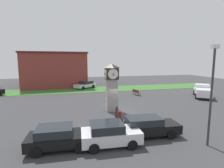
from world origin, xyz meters
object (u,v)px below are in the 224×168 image
object	(u,v)px
car_near_tower	(110,134)
car_far_lot	(85,85)
pickup_truck	(203,91)
bollard_near_tower	(122,123)
car_navy_sedan	(59,137)
street_lamp_near_road	(212,89)
clock_tower	(112,86)
bollard_far_row	(117,112)
bollard_mid_row	(119,117)
bench	(136,92)
car_by_building	(147,126)

from	to	relation	value
car_near_tower	car_far_lot	bearing A→B (deg)	88.93
pickup_truck	car_near_tower	bearing A→B (deg)	-146.20
car_far_lot	pickup_truck	size ratio (longest dim) A/B	0.85
bollard_near_tower	car_near_tower	size ratio (longest dim) A/B	0.23
car_navy_sedan	car_far_lot	distance (m)	23.67
street_lamp_near_road	clock_tower	bearing A→B (deg)	114.61
car_near_tower	pickup_truck	distance (m)	20.35
car_near_tower	bollard_far_row	bearing A→B (deg)	70.54
bollard_mid_row	car_near_tower	bearing A→B (deg)	-114.57
bollard_near_tower	bollard_mid_row	xyz separation A→B (m)	(0.16, 1.29, 0.11)
car_navy_sedan	car_far_lot	world-z (taller)	car_navy_sedan
car_navy_sedan	street_lamp_near_road	world-z (taller)	street_lamp_near_road
car_near_tower	car_navy_sedan	bearing A→B (deg)	174.07
car_far_lot	street_lamp_near_road	bearing A→B (deg)	-77.12
street_lamp_near_road	pickup_truck	bearing A→B (deg)	50.37
bollard_far_row	bench	bearing A→B (deg)	58.72
bollard_far_row	street_lamp_near_road	world-z (taller)	street_lamp_near_road
car_navy_sedan	car_far_lot	xyz separation A→B (m)	(3.70, 23.38, -0.01)
bollard_mid_row	car_near_tower	xyz separation A→B (m)	(-1.69, -3.69, 0.21)
car_near_tower	car_by_building	distance (m)	3.03
car_far_lot	bench	bearing A→B (deg)	-49.98
clock_tower	bollard_near_tower	bearing A→B (deg)	-94.60
car_by_building	car_far_lot	world-z (taller)	car_by_building
car_navy_sedan	car_far_lot	size ratio (longest dim) A/B	0.89
pickup_truck	bench	distance (m)	9.88
clock_tower	car_far_lot	distance (m)	16.17
bollard_near_tower	bench	bearing A→B (deg)	63.74
clock_tower	street_lamp_near_road	bearing A→B (deg)	-65.39
bollard_near_tower	bollard_far_row	world-z (taller)	bollard_far_row
car_navy_sedan	street_lamp_near_road	size ratio (longest dim) A/B	0.62
bench	car_navy_sedan	bearing A→B (deg)	-126.89
bollard_mid_row	car_navy_sedan	world-z (taller)	car_navy_sedan
bollard_near_tower	car_far_lot	xyz separation A→B (m)	(-1.09, 21.32, 0.27)
car_near_tower	clock_tower	bearing A→B (deg)	75.81
car_by_building	bollard_far_row	bearing A→B (deg)	102.60
clock_tower	car_by_building	xyz separation A→B (m)	(0.99, -7.03, -1.96)
bollard_mid_row	car_near_tower	size ratio (longest dim) A/B	0.29
bollard_near_tower	bollard_far_row	bearing A→B (deg)	82.87
car_navy_sedan	car_near_tower	xyz separation A→B (m)	(3.26, -0.34, 0.04)
bollard_near_tower	car_by_building	bearing A→B (deg)	-49.96
pickup_truck	street_lamp_near_road	world-z (taller)	street_lamp_near_road
car_far_lot	pickup_truck	world-z (taller)	pickup_truck
street_lamp_near_road	bollard_mid_row	bearing A→B (deg)	130.74
bollard_mid_row	car_far_lot	distance (m)	20.07
bollard_mid_row	street_lamp_near_road	size ratio (longest dim) A/B	0.17
bollard_mid_row	bollard_far_row	xyz separation A→B (m)	(0.21, 1.69, -0.05)
street_lamp_near_road	car_far_lot	bearing A→B (deg)	102.88
clock_tower	car_navy_sedan	distance (m)	9.27
bench	street_lamp_near_road	bearing A→B (deg)	-95.25
bench	street_lamp_near_road	world-z (taller)	street_lamp_near_road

